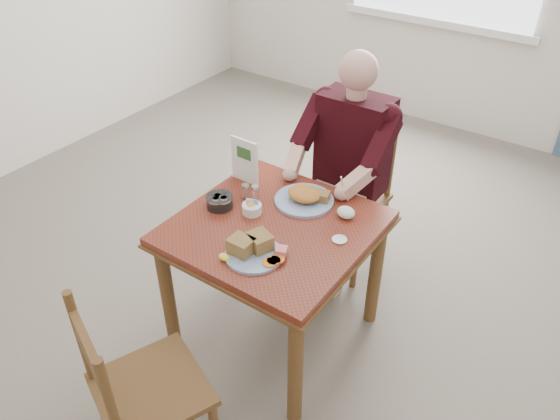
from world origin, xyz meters
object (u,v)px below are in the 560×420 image
Objects in this scene: chair_near at (140,392)px; far_plate at (306,197)px; diner at (347,153)px; chair_far at (350,195)px; near_plate at (254,249)px; table at (274,242)px.

far_plate is (0.02, 1.17, 0.30)m from chair_near.
diner reaches higher than chair_near.
near_plate is (0.05, -1.03, 0.30)m from chair_far.
chair_far is at bearing 89.86° from chair_near.
table is at bearing 103.10° from near_plate.
near_plate is at bearing -76.90° from table.
chair_near is 0.75m from near_plate.
table is 0.66× the size of diner.
table is 0.28m from far_plate.
chair_near is at bearing -90.14° from chair_far.
diner is 0.46m from far_plate.
chair_near is at bearing -94.91° from near_plate.
near_plate is 0.80× the size of far_plate.
table is at bearing 89.73° from chair_near.
far_plate is at bearing -87.87° from chair_far.
diner reaches higher than near_plate.
table is at bearing -90.00° from diner.
table is 0.97× the size of chair_near.
far_plate is at bearing 94.07° from near_plate.
chair_near reaches higher than far_plate.
diner is at bearing 89.85° from chair_near.
near_plate is at bearing -86.68° from diner.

